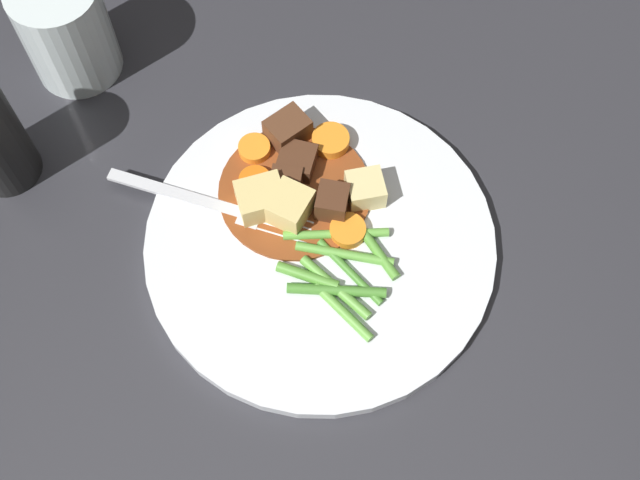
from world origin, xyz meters
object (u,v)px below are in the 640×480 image
at_px(carrot_slice_2, 254,149).
at_px(meat_chunk_2, 286,131).
at_px(meat_chunk_3, 332,203).
at_px(water_glass, 66,30).
at_px(carrot_slice_0, 255,182).
at_px(meat_chunk_0, 295,162).
at_px(potato_chunk_0, 290,207).
at_px(dinner_plate, 320,243).
at_px(carrot_slice_3, 331,141).
at_px(fork, 215,205).
at_px(carrot_slice_1, 346,226).
at_px(potato_chunk_1, 365,189).
at_px(meat_chunk_1, 286,184).
at_px(potato_chunk_2, 261,200).

xyz_separation_m(carrot_slice_2, meat_chunk_2, (0.01, -0.03, 0.01)).
xyz_separation_m(meat_chunk_3, water_glass, (0.21, 0.18, 0.02)).
distance_m(carrot_slice_0, meat_chunk_0, 0.04).
height_order(carrot_slice_0, potato_chunk_0, potato_chunk_0).
bearing_deg(dinner_plate, carrot_slice_3, -21.51).
height_order(carrot_slice_2, fork, carrot_slice_2).
distance_m(carrot_slice_1, fork, 0.11).
distance_m(potato_chunk_1, meat_chunk_3, 0.03).
bearing_deg(carrot_slice_2, meat_chunk_3, -145.87).
bearing_deg(meat_chunk_1, carrot_slice_2, 21.58).
bearing_deg(carrot_slice_3, meat_chunk_2, 64.82).
bearing_deg(meat_chunk_3, dinner_plate, 144.15).
height_order(carrot_slice_1, meat_chunk_1, meat_chunk_1).
relative_size(carrot_slice_2, water_glass, 0.28).
bearing_deg(meat_chunk_2, potato_chunk_0, 168.17).
bearing_deg(dinner_plate, potato_chunk_1, -58.15).
bearing_deg(meat_chunk_1, carrot_slice_3, -56.09).
bearing_deg(potato_chunk_1, meat_chunk_0, 49.36).
xyz_separation_m(carrot_slice_3, meat_chunk_1, (-0.03, 0.05, 0.00)).
relative_size(potato_chunk_1, water_glass, 0.31).
bearing_deg(water_glass, carrot_slice_3, -128.27).
bearing_deg(carrot_slice_0, potato_chunk_2, -179.81).
height_order(fork, water_glass, water_glass).
relative_size(dinner_plate, potato_chunk_0, 8.45).
bearing_deg(carrot_slice_0, dinner_plate, -149.27).
distance_m(potato_chunk_1, water_glass, 0.29).
distance_m(carrot_slice_3, meat_chunk_2, 0.04).
relative_size(carrot_slice_3, meat_chunk_1, 1.27).
bearing_deg(water_glass, carrot_slice_0, -144.52).
distance_m(potato_chunk_1, fork, 0.12).
bearing_deg(carrot_slice_0, carrot_slice_1, -134.46).
relative_size(carrot_slice_3, meat_chunk_3, 1.20).
height_order(carrot_slice_0, potato_chunk_2, potato_chunk_2).
xyz_separation_m(dinner_plate, potato_chunk_1, (0.03, -0.05, 0.02)).
relative_size(carrot_slice_1, fork, 0.19).
xyz_separation_m(meat_chunk_0, fork, (-0.02, 0.07, -0.01)).
xyz_separation_m(carrot_slice_0, meat_chunk_1, (-0.01, -0.02, 0.01)).
relative_size(carrot_slice_1, meat_chunk_3, 1.10).
height_order(meat_chunk_1, fork, meat_chunk_1).
distance_m(potato_chunk_1, meat_chunk_1, 0.06).
bearing_deg(meat_chunk_0, carrot_slice_0, 100.58).
distance_m(potato_chunk_2, meat_chunk_0, 0.05).
xyz_separation_m(meat_chunk_3, fork, (0.03, 0.09, -0.01)).
distance_m(meat_chunk_1, fork, 0.06).
bearing_deg(carrot_slice_1, dinner_plate, 99.15).
distance_m(carrot_slice_0, meat_chunk_3, 0.07).
height_order(potato_chunk_2, meat_chunk_0, potato_chunk_2).
bearing_deg(meat_chunk_0, carrot_slice_3, -69.10).
height_order(potato_chunk_1, meat_chunk_1, same).
relative_size(potato_chunk_0, fork, 0.22).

